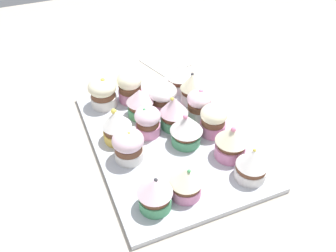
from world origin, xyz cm
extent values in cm
cube|color=#B2A899|center=(0.00, 0.00, -1.50)|extent=(180.00, 180.00, 3.00)
cube|color=silver|center=(0.00, 0.00, 0.60)|extent=(43.97, 31.09, 1.20)
cylinder|color=white|center=(-16.49, -10.05, 2.34)|extent=(6.03, 6.03, 2.27)
cylinder|color=brown|center=(-16.49, -10.05, 4.00)|extent=(5.76, 5.76, 1.06)
cone|color=white|center=(-16.49, -10.05, 6.34)|extent=(6.05, 6.05, 3.62)
sphere|color=#EAD64C|center=(-16.29, -10.11, 8.05)|extent=(0.67, 0.67, 0.67)
cylinder|color=pink|center=(-10.04, -9.34, 2.57)|extent=(6.19, 6.19, 2.73)
cylinder|color=brown|center=(-10.04, -9.34, 4.59)|extent=(5.48, 5.48, 1.31)
cone|color=#F4EDC6|center=(-10.04, -9.34, 6.93)|extent=(6.47, 6.47, 3.37)
sphere|color=pink|center=(-10.28, -9.20, 8.46)|extent=(1.03, 1.03, 1.03)
cylinder|color=pink|center=(-2.45, -9.43, 2.55)|extent=(5.49, 5.49, 2.70)
cylinder|color=brown|center=(-2.45, -9.43, 4.57)|extent=(5.07, 5.07, 1.35)
ellipsoid|color=#F4EDC6|center=(-2.45, -9.43, 6.35)|extent=(5.78, 5.78, 3.67)
cylinder|color=white|center=(3.62, -9.00, 2.41)|extent=(5.21, 5.21, 2.42)
cylinder|color=brown|center=(3.62, -9.00, 4.42)|extent=(4.97, 4.97, 1.60)
ellipsoid|color=silver|center=(3.62, -9.00, 6.30)|extent=(5.48, 5.48, 3.61)
sphere|color=pink|center=(3.85, -9.41, 7.95)|extent=(1.07, 1.07, 1.07)
cylinder|color=white|center=(9.55, -10.11, 2.50)|extent=(5.23, 5.23, 2.61)
cylinder|color=brown|center=(9.55, -10.11, 4.43)|extent=(4.92, 4.92, 1.26)
cone|color=#F4EDC6|center=(9.55, -10.11, 6.92)|extent=(5.63, 5.63, 3.71)
sphere|color=#333338|center=(9.86, -10.19, 8.66)|extent=(0.74, 0.74, 0.74)
cylinder|color=white|center=(15.46, -9.57, 2.32)|extent=(6.07, 6.07, 2.24)
cylinder|color=brown|center=(15.46, -9.57, 4.14)|extent=(5.41, 5.41, 1.40)
cone|color=white|center=(15.46, -9.57, 6.61)|extent=(6.61, 6.61, 3.54)
cylinder|color=#4C9E6B|center=(-3.16, -2.78, 2.30)|extent=(6.13, 6.13, 2.21)
cylinder|color=brown|center=(-3.16, -2.78, 4.01)|extent=(5.50, 5.50, 1.20)
cone|color=white|center=(-3.16, -2.78, 6.54)|extent=(6.80, 6.80, 3.86)
sphere|color=pink|center=(-3.18, -2.39, 8.32)|extent=(0.99, 0.99, 0.99)
cylinder|color=#4C9E6B|center=(2.66, -2.51, 2.46)|extent=(5.74, 5.74, 2.52)
cylinder|color=brown|center=(2.66, -2.51, 4.40)|extent=(5.37, 5.37, 1.36)
cone|color=silver|center=(2.66, -2.51, 7.06)|extent=(6.20, 6.20, 3.95)
sphere|color=#EAD64C|center=(2.63, -2.02, 8.92)|extent=(0.78, 0.78, 0.78)
cylinder|color=pink|center=(9.74, -2.61, 2.35)|extent=(6.04, 6.04, 2.30)
cylinder|color=brown|center=(9.74, -2.61, 4.18)|extent=(5.79, 5.79, 1.37)
ellipsoid|color=white|center=(9.74, -2.61, 6.00)|extent=(6.74, 6.74, 3.79)
cylinder|color=pink|center=(-15.56, 3.03, 2.37)|extent=(5.70, 5.70, 2.33)
cylinder|color=brown|center=(-15.56, 3.03, 4.10)|extent=(5.36, 5.36, 1.14)
cone|color=#F4EDC6|center=(-15.56, 3.03, 6.12)|extent=(6.04, 6.04, 2.91)
sphere|color=#4CB266|center=(-15.83, 2.68, 7.48)|extent=(0.66, 0.66, 0.66)
cylinder|color=pink|center=(2.69, 3.54, 2.44)|extent=(5.30, 5.30, 2.47)
cylinder|color=brown|center=(2.69, 3.54, 4.29)|extent=(4.81, 4.81, 1.23)
ellipsoid|color=silver|center=(2.69, 3.54, 6.03)|extent=(5.54, 5.54, 3.77)
sphere|color=#4CB266|center=(2.79, 4.14, 7.82)|extent=(0.67, 0.67, 0.67)
cylinder|color=#4C9E6B|center=(9.26, 2.97, 2.39)|extent=(5.75, 5.75, 2.39)
cylinder|color=brown|center=(9.26, 2.97, 4.27)|extent=(5.27, 5.27, 1.36)
cone|color=silver|center=(9.26, 2.97, 6.61)|extent=(6.15, 6.15, 3.32)
cylinder|color=pink|center=(15.82, 3.23, 2.56)|extent=(5.66, 5.66, 2.71)
cylinder|color=brown|center=(15.82, 3.23, 4.70)|extent=(5.33, 5.33, 1.57)
ellipsoid|color=#F4EDC6|center=(15.82, 3.23, 6.76)|extent=(5.86, 5.86, 4.25)
cylinder|color=#4C9E6B|center=(-16.02, 9.11, 2.40)|extent=(5.78, 5.78, 2.40)
cylinder|color=brown|center=(-16.02, 9.11, 4.34)|extent=(5.31, 5.31, 1.48)
cone|color=silver|center=(-16.02, 9.11, 6.50)|extent=(6.21, 6.21, 2.86)
sphere|color=#333338|center=(-15.78, 8.78, 7.83)|extent=(0.70, 0.70, 0.70)
cylinder|color=white|center=(-2.96, 9.66, 2.35)|extent=(5.77, 5.77, 2.31)
cylinder|color=brown|center=(-2.96, 9.66, 4.20)|extent=(5.53, 5.53, 1.38)
ellipsoid|color=silver|center=(-2.96, 9.66, 6.10)|extent=(6.32, 6.32, 4.03)
sphere|color=#EAD64C|center=(-3.13, 9.36, 8.02)|extent=(0.63, 0.63, 0.63)
cylinder|color=#EFC651|center=(3.39, 10.08, 2.34)|extent=(6.06, 6.06, 2.28)
cylinder|color=brown|center=(3.39, 10.08, 4.23)|extent=(5.59, 5.59, 1.49)
cone|color=white|center=(3.39, 10.08, 6.81)|extent=(6.14, 6.14, 3.68)
sphere|color=#EAD64C|center=(3.83, 10.29, 8.49)|extent=(1.14, 1.14, 1.14)
cylinder|color=white|center=(16.29, 9.68, 2.47)|extent=(6.11, 6.11, 2.54)
cylinder|color=brown|center=(16.29, 9.68, 4.38)|extent=(5.67, 5.67, 1.29)
ellipsoid|color=#F4EDC6|center=(16.29, 9.68, 6.27)|extent=(6.59, 6.59, 4.13)
sphere|color=#EAD64C|center=(16.14, 9.36, 8.16)|extent=(1.11, 1.11, 1.11)
cube|color=white|center=(30.46, -11.96, 0.30)|extent=(14.16, 13.34, 0.60)
camera|label=1|loc=(-52.82, 22.02, 53.62)|focal=38.44mm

